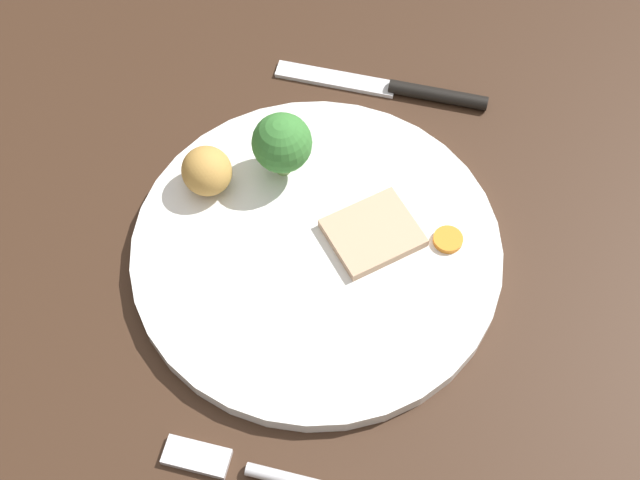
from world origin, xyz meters
TOP-DOWN VIEW (x-y plane):
  - dining_table at (0.00, 0.00)cm, footprint 120.00×84.00cm
  - dinner_plate at (2.10, -0.27)cm, footprint 28.18×28.18cm
  - meat_slice_main at (4.02, -3.92)cm, footprint 8.49×8.56cm
  - roast_potato_left at (5.52, 9.59)cm, footprint 5.64×5.62cm
  - carrot_coin_front at (4.92, -9.55)cm, footprint 2.26×2.26cm
  - broccoli_floret at (8.32, 4.28)cm, footprint 4.69×4.69cm
  - fork at (-15.20, -0.87)cm, footprint 2.01×15.25cm
  - knife at (19.56, -2.99)cm, footprint 1.80×18.51cm

SIDE VIEW (x-z plane):
  - dining_table at x=0.00cm, z-range 0.00..3.60cm
  - fork at x=-15.20cm, z-range 3.54..4.44cm
  - knife at x=19.56cm, z-range 3.45..4.65cm
  - dinner_plate at x=2.10cm, z-range 3.60..5.00cm
  - carrot_coin_front at x=4.92cm, z-range 5.00..5.48cm
  - meat_slice_main at x=4.02cm, z-range 5.00..5.80cm
  - roast_potato_left at x=5.52cm, z-range 5.00..8.67cm
  - broccoli_floret at x=8.32cm, z-range 5.51..11.37cm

